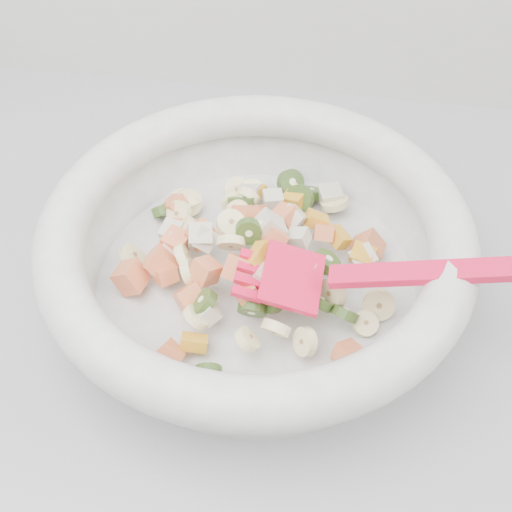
# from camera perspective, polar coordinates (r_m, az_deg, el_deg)

# --- Properties ---
(counter) EXTENTS (2.00, 0.60, 0.90)m
(counter) POSITION_cam_1_polar(r_m,az_deg,el_deg) (1.01, 11.83, -18.32)
(counter) COLOR gray
(counter) RESTS_ON ground
(mixing_bowl) EXTENTS (0.44, 0.37, 0.12)m
(mixing_bowl) POSITION_cam_1_polar(r_m,az_deg,el_deg) (0.55, 0.02, 0.66)
(mixing_bowl) COLOR silver
(mixing_bowl) RESTS_ON counter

